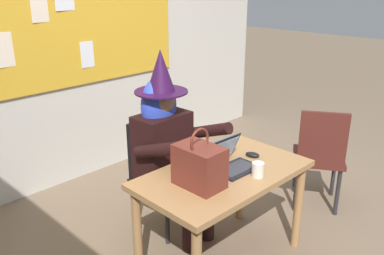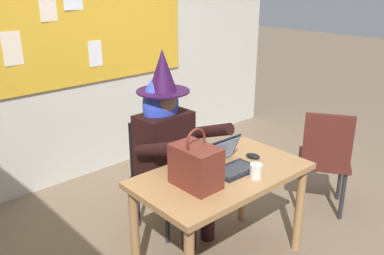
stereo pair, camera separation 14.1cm
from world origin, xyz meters
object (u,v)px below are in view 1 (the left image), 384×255
(laptop, at_px, (231,161))
(chair_at_desk, at_px, (157,168))
(coffee_mug, at_px, (258,170))
(handbag, at_px, (199,166))
(desk_main, at_px, (223,185))
(chair_extra_corner, at_px, (320,153))
(person_costumed, at_px, (168,138))
(computer_mouse, at_px, (252,155))

(laptop, bearing_deg, chair_at_desk, 97.53)
(chair_at_desk, height_order, coffee_mug, chair_at_desk)
(chair_at_desk, xyz_separation_m, handbag, (-0.27, -0.71, 0.35))
(desk_main, relative_size, chair_at_desk, 1.34)
(laptop, height_order, coffee_mug, laptop)
(chair_extra_corner, bearing_deg, person_costumed, 116.56)
(desk_main, relative_size, person_costumed, 0.83)
(desk_main, xyz_separation_m, chair_extra_corner, (1.13, -0.11, -0.09))
(desk_main, relative_size, coffee_mug, 12.55)
(coffee_mug, bearing_deg, chair_at_desk, 95.42)
(handbag, relative_size, chair_extra_corner, 0.41)
(laptop, relative_size, computer_mouse, 3.05)
(handbag, bearing_deg, laptop, 4.07)
(computer_mouse, relative_size, chair_extra_corner, 0.11)
(computer_mouse, xyz_separation_m, handbag, (-0.58, -0.02, 0.12))
(desk_main, height_order, chair_extra_corner, chair_extra_corner)
(person_costumed, relative_size, computer_mouse, 13.88)
(handbag, bearing_deg, chair_extra_corner, -4.00)
(handbag, relative_size, coffee_mug, 3.98)
(handbag, xyz_separation_m, chair_extra_corner, (1.39, -0.10, -0.33))
(person_costumed, distance_m, laptop, 0.57)
(person_costumed, xyz_separation_m, laptop, (0.05, -0.56, -0.03))
(laptop, xyz_separation_m, coffee_mug, (0.02, -0.21, 0.00))
(computer_mouse, bearing_deg, chair_extra_corner, -22.78)
(chair_at_desk, relative_size, laptop, 2.80)
(handbag, xyz_separation_m, coffee_mug, (0.35, -0.19, -0.09))
(person_costumed, relative_size, chair_extra_corner, 1.58)
(person_costumed, distance_m, chair_extra_corner, 1.33)
(desk_main, height_order, computer_mouse, computer_mouse)
(person_costumed, bearing_deg, coffee_mug, 4.33)
(chair_at_desk, xyz_separation_m, coffee_mug, (0.08, -0.89, 0.26))
(desk_main, distance_m, laptop, 0.17)
(coffee_mug, distance_m, chair_extra_corner, 1.07)
(chair_at_desk, bearing_deg, person_costumed, -1.11)
(chair_at_desk, bearing_deg, desk_main, -6.47)
(desk_main, distance_m, person_costumed, 0.60)
(chair_at_desk, xyz_separation_m, laptop, (0.06, -0.68, 0.26))
(handbag, bearing_deg, coffee_mug, -27.80)
(handbag, bearing_deg, computer_mouse, 1.98)
(desk_main, relative_size, computer_mouse, 11.46)
(laptop, bearing_deg, desk_main, -170.88)
(person_costumed, xyz_separation_m, handbag, (-0.28, -0.59, 0.06))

